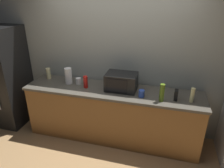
{
  "coord_description": "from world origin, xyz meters",
  "views": [
    {
      "loc": [
        0.77,
        -2.43,
        2.32
      ],
      "look_at": [
        0.0,
        0.4,
        1.0
      ],
      "focal_mm": 33.07,
      "sensor_mm": 36.0,
      "label": 1
    }
  ],
  "objects_px": {
    "bottle_olive_oil": "(162,93)",
    "bottle_vinegar": "(192,95)",
    "microwave": "(121,82)",
    "bottle_hand_soap": "(49,73)",
    "bottle_hot_sauce": "(86,82)",
    "mug_white": "(79,81)",
    "refrigerator": "(3,77)",
    "paper_towel_roll": "(68,76)",
    "cordless_phone": "(176,95)",
    "mug_blue": "(142,94)"
  },
  "relations": [
    {
      "from": "refrigerator",
      "to": "microwave",
      "type": "relative_size",
      "value": 3.75
    },
    {
      "from": "cordless_phone",
      "to": "bottle_hot_sauce",
      "type": "distance_m",
      "value": 1.4
    },
    {
      "from": "microwave",
      "to": "mug_white",
      "type": "xyz_separation_m",
      "value": [
        -0.74,
        0.02,
        -0.08
      ]
    },
    {
      "from": "bottle_vinegar",
      "to": "mug_blue",
      "type": "height_order",
      "value": "bottle_vinegar"
    },
    {
      "from": "bottle_olive_oil",
      "to": "microwave",
      "type": "bearing_deg",
      "value": 160.82
    },
    {
      "from": "refrigerator",
      "to": "microwave",
      "type": "distance_m",
      "value": 2.19
    },
    {
      "from": "bottle_hot_sauce",
      "to": "mug_white",
      "type": "distance_m",
      "value": 0.2
    },
    {
      "from": "bottle_hot_sauce",
      "to": "mug_blue",
      "type": "relative_size",
      "value": 1.82
    },
    {
      "from": "bottle_olive_oil",
      "to": "bottle_vinegar",
      "type": "distance_m",
      "value": 0.42
    },
    {
      "from": "mug_white",
      "to": "bottle_hot_sauce",
      "type": "bearing_deg",
      "value": -30.58
    },
    {
      "from": "paper_towel_roll",
      "to": "bottle_hand_soap",
      "type": "relative_size",
      "value": 1.39
    },
    {
      "from": "bottle_hand_soap",
      "to": "mug_white",
      "type": "bearing_deg",
      "value": -7.67
    },
    {
      "from": "refrigerator",
      "to": "bottle_hot_sauce",
      "type": "bearing_deg",
      "value": -1.03
    },
    {
      "from": "refrigerator",
      "to": "microwave",
      "type": "xyz_separation_m",
      "value": [
        2.19,
        0.05,
        0.13
      ]
    },
    {
      "from": "microwave",
      "to": "bottle_hot_sauce",
      "type": "relative_size",
      "value": 2.45
    },
    {
      "from": "refrigerator",
      "to": "bottle_olive_oil",
      "type": "distance_m",
      "value": 2.83
    },
    {
      "from": "refrigerator",
      "to": "mug_blue",
      "type": "height_order",
      "value": "refrigerator"
    },
    {
      "from": "bottle_olive_oil",
      "to": "mug_white",
      "type": "bearing_deg",
      "value": 169.99
    },
    {
      "from": "microwave",
      "to": "bottle_hand_soap",
      "type": "xyz_separation_m",
      "value": [
        -1.34,
        0.1,
        -0.04
      ]
    },
    {
      "from": "bottle_olive_oil",
      "to": "bottle_hot_sauce",
      "type": "bearing_deg",
      "value": 173.23
    },
    {
      "from": "refrigerator",
      "to": "bottle_vinegar",
      "type": "bearing_deg",
      "value": -1.45
    },
    {
      "from": "refrigerator",
      "to": "paper_towel_roll",
      "type": "xyz_separation_m",
      "value": [
        1.28,
        0.05,
        0.13
      ]
    },
    {
      "from": "mug_white",
      "to": "mug_blue",
      "type": "height_order",
      "value": "mug_blue"
    },
    {
      "from": "microwave",
      "to": "bottle_olive_oil",
      "type": "height_order",
      "value": "microwave"
    },
    {
      "from": "paper_towel_roll",
      "to": "cordless_phone",
      "type": "bearing_deg",
      "value": -4.06
    },
    {
      "from": "bottle_hand_soap",
      "to": "mug_white",
      "type": "relative_size",
      "value": 1.82
    },
    {
      "from": "bottle_olive_oil",
      "to": "mug_white",
      "type": "xyz_separation_m",
      "value": [
        -1.37,
        0.24,
        -0.08
      ]
    },
    {
      "from": "refrigerator",
      "to": "cordless_phone",
      "type": "height_order",
      "value": "refrigerator"
    },
    {
      "from": "refrigerator",
      "to": "bottle_olive_oil",
      "type": "bearing_deg",
      "value": -3.48
    },
    {
      "from": "refrigerator",
      "to": "cordless_phone",
      "type": "bearing_deg",
      "value": -1.38
    },
    {
      "from": "refrigerator",
      "to": "mug_white",
      "type": "height_order",
      "value": "refrigerator"
    },
    {
      "from": "bottle_vinegar",
      "to": "cordless_phone",
      "type": "bearing_deg",
      "value": 177.67
    },
    {
      "from": "cordless_phone",
      "to": "mug_blue",
      "type": "relative_size",
      "value": 1.39
    },
    {
      "from": "refrigerator",
      "to": "cordless_phone",
      "type": "xyz_separation_m",
      "value": [
        3.02,
        -0.07,
        0.07
      ]
    },
    {
      "from": "bottle_hot_sauce",
      "to": "bottle_vinegar",
      "type": "height_order",
      "value": "bottle_vinegar"
    },
    {
      "from": "bottle_hot_sauce",
      "to": "mug_white",
      "type": "bearing_deg",
      "value": 149.42
    },
    {
      "from": "mug_blue",
      "to": "paper_towel_roll",
      "type": "bearing_deg",
      "value": 172.4
    },
    {
      "from": "paper_towel_roll",
      "to": "bottle_hot_sauce",
      "type": "bearing_deg",
      "value": -13.31
    },
    {
      "from": "cordless_phone",
      "to": "bottle_vinegar",
      "type": "relative_size",
      "value": 0.71
    },
    {
      "from": "microwave",
      "to": "bottle_hand_soap",
      "type": "distance_m",
      "value": 1.35
    },
    {
      "from": "cordless_phone",
      "to": "mug_blue",
      "type": "distance_m",
      "value": 0.49
    },
    {
      "from": "bottle_olive_oil",
      "to": "bottle_hot_sauce",
      "type": "height_order",
      "value": "bottle_olive_oil"
    },
    {
      "from": "cordless_phone",
      "to": "bottle_hand_soap",
      "type": "height_order",
      "value": "bottle_hand_soap"
    },
    {
      "from": "bottle_hot_sauce",
      "to": "bottle_vinegar",
      "type": "bearing_deg",
      "value": -1.86
    },
    {
      "from": "bottle_hand_soap",
      "to": "mug_white",
      "type": "xyz_separation_m",
      "value": [
        0.61,
        -0.08,
        -0.04
      ]
    },
    {
      "from": "bottle_hot_sauce",
      "to": "bottle_vinegar",
      "type": "distance_m",
      "value": 1.61
    },
    {
      "from": "microwave",
      "to": "paper_towel_roll",
      "type": "relative_size",
      "value": 1.78
    },
    {
      "from": "mug_blue",
      "to": "bottle_vinegar",
      "type": "bearing_deg",
      "value": 2.84
    },
    {
      "from": "bottle_hot_sauce",
      "to": "mug_white",
      "type": "relative_size",
      "value": 1.83
    },
    {
      "from": "refrigerator",
      "to": "paper_towel_roll",
      "type": "distance_m",
      "value": 1.29
    }
  ]
}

